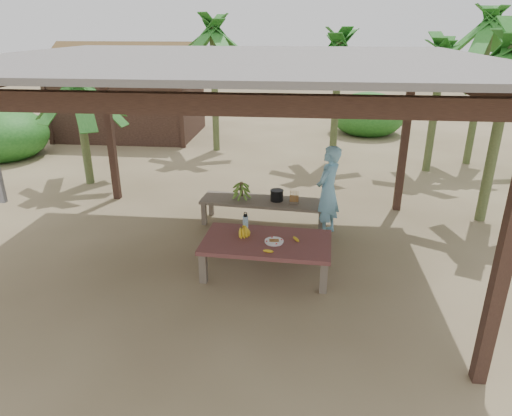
# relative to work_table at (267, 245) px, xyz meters

# --- Properties ---
(ground) EXTENTS (80.00, 80.00, 0.00)m
(ground) POSITION_rel_work_table_xyz_m (-0.50, 0.37, -0.43)
(ground) COLOR brown
(ground) RESTS_ON ground
(pavilion) EXTENTS (6.60, 5.60, 2.95)m
(pavilion) POSITION_rel_work_table_xyz_m (-0.52, 0.35, 2.34)
(pavilion) COLOR black
(pavilion) RESTS_ON ground
(work_table) EXTENTS (1.85, 1.09, 0.50)m
(work_table) POSITION_rel_work_table_xyz_m (0.00, 0.00, 0.00)
(work_table) COLOR brown
(work_table) RESTS_ON ground
(bench) EXTENTS (2.24, 0.79, 0.45)m
(bench) POSITION_rel_work_table_xyz_m (-0.20, 1.70, -0.04)
(bench) COLOR brown
(bench) RESTS_ON ground
(ripe_banana_bunch) EXTENTS (0.30, 0.27, 0.15)m
(ripe_banana_bunch) POSITION_rel_work_table_xyz_m (-0.38, 0.13, 0.14)
(ripe_banana_bunch) COLOR yellow
(ripe_banana_bunch) RESTS_ON work_table
(plate) EXTENTS (0.27, 0.27, 0.04)m
(plate) POSITION_rel_work_table_xyz_m (0.11, -0.06, 0.08)
(plate) COLOR white
(plate) RESTS_ON work_table
(loose_banana_front) EXTENTS (0.15, 0.05, 0.04)m
(loose_banana_front) POSITION_rel_work_table_xyz_m (0.05, -0.36, 0.09)
(loose_banana_front) COLOR yellow
(loose_banana_front) RESTS_ON work_table
(loose_banana_side) EXTENTS (0.12, 0.14, 0.04)m
(loose_banana_side) POSITION_rel_work_table_xyz_m (0.41, 0.04, 0.09)
(loose_banana_side) COLOR yellow
(loose_banana_side) RESTS_ON work_table
(water_flask) EXTENTS (0.08, 0.08, 0.30)m
(water_flask) POSITION_rel_work_table_xyz_m (-0.34, 0.29, 0.19)
(water_flask) COLOR #3D88BF
(water_flask) RESTS_ON work_table
(green_banana_stalk) EXTENTS (0.31, 0.31, 0.32)m
(green_banana_stalk) POSITION_rel_work_table_xyz_m (-0.60, 1.73, 0.18)
(green_banana_stalk) COLOR #598C2D
(green_banana_stalk) RESTS_ON bench
(cooking_pot) EXTENTS (0.22, 0.22, 0.19)m
(cooking_pot) POSITION_rel_work_table_xyz_m (0.03, 1.71, 0.11)
(cooking_pot) COLOR black
(cooking_pot) RESTS_ON bench
(skewer_rack) EXTENTS (0.19, 0.10, 0.24)m
(skewer_rack) POSITION_rel_work_table_xyz_m (0.34, 1.60, 0.14)
(skewer_rack) COLOR #A57F47
(skewer_rack) RESTS_ON bench
(woman) EXTENTS (0.59, 0.67, 1.54)m
(woman) POSITION_rel_work_table_xyz_m (0.89, 1.40, 0.33)
(woman) COLOR #78BEE4
(woman) RESTS_ON ground
(hut) EXTENTS (4.40, 3.43, 2.85)m
(hut) POSITION_rel_work_table_xyz_m (-5.00, 8.37, 0.67)
(hut) COLOR black
(hut) RESTS_ON ground
(banana_plant_ne) EXTENTS (1.80, 1.80, 3.03)m
(banana_plant_ne) POSITION_rel_work_table_xyz_m (3.46, 5.31, 2.11)
(banana_plant_ne) COLOR #596638
(banana_plant_ne) RESTS_ON ground
(banana_plant_n) EXTENTS (1.80, 1.80, 3.14)m
(banana_plant_n) POSITION_rel_work_table_xyz_m (1.20, 5.69, 2.22)
(banana_plant_n) COLOR #596638
(banana_plant_n) RESTS_ON ground
(banana_plant_nw) EXTENTS (1.80, 1.80, 3.47)m
(banana_plant_nw) POSITION_rel_work_table_xyz_m (-2.00, 6.71, 2.53)
(banana_plant_nw) COLOR #596638
(banana_plant_nw) RESTS_ON ground
(banana_plant_e) EXTENTS (1.80, 1.80, 3.22)m
(banana_plant_e) POSITION_rel_work_table_xyz_m (3.73, 2.30, 2.30)
(banana_plant_e) COLOR #596638
(banana_plant_e) RESTS_ON ground
(banana_plant_w) EXTENTS (1.80, 1.80, 2.46)m
(banana_plant_w) POSITION_rel_work_table_xyz_m (-4.29, 3.54, 1.55)
(banana_plant_w) COLOR #596638
(banana_plant_w) RESTS_ON ground
(banana_plant_far) EXTENTS (1.80, 1.80, 3.62)m
(banana_plant_far) POSITION_rel_work_table_xyz_m (4.65, 6.08, 2.68)
(banana_plant_far) COLOR #596638
(banana_plant_far) RESTS_ON ground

